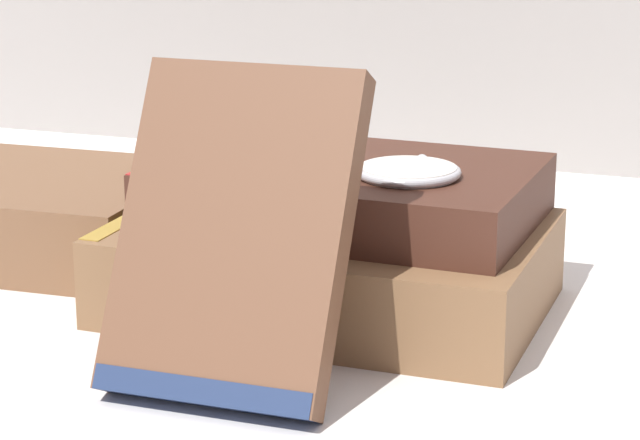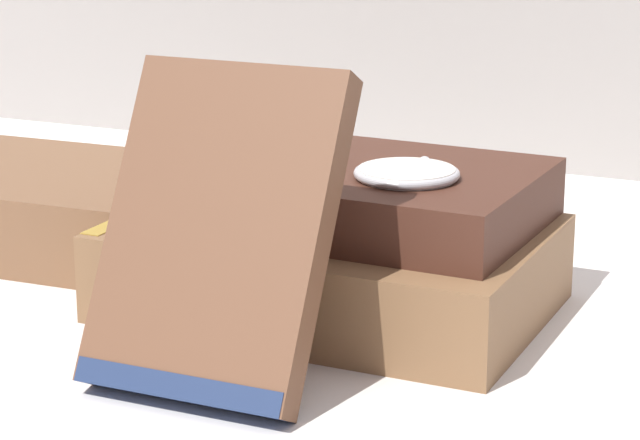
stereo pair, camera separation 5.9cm
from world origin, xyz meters
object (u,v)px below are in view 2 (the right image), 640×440
Objects in this scene: book_flat_bottom at (323,266)px; book_leaning_front at (216,242)px; book_flat_top at (342,192)px; book_side_left at (21,203)px; pocket_watch at (407,173)px.

book_leaning_front is (-0.00, -0.12, 0.05)m from book_flat_bottom.
book_side_left is (-0.25, 0.03, -0.04)m from book_flat_top.
book_side_left is (-0.24, 0.04, 0.00)m from book_flat_bottom.
book_side_left is 1.50× the size of book_leaning_front.
book_flat_top is at bearing 67.32° from book_flat_bottom.
book_flat_bottom is 1.12× the size of book_flat_top.
book_flat_bottom is at bearing 88.90° from book_leaning_front.
book_leaning_front reaches higher than book_side_left.
book_leaning_front is at bearing -91.36° from book_flat_top.
book_flat_top is at bearing 86.54° from book_leaning_front.
book_flat_bottom is at bearing 174.58° from pocket_watch.
book_flat_top is 0.92× the size of book_side_left.
book_leaning_front is at bearing -90.27° from book_flat_bottom.
book_leaning_front is at bearing -36.55° from book_side_left.
book_flat_bottom is at bearing -111.41° from book_flat_top.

